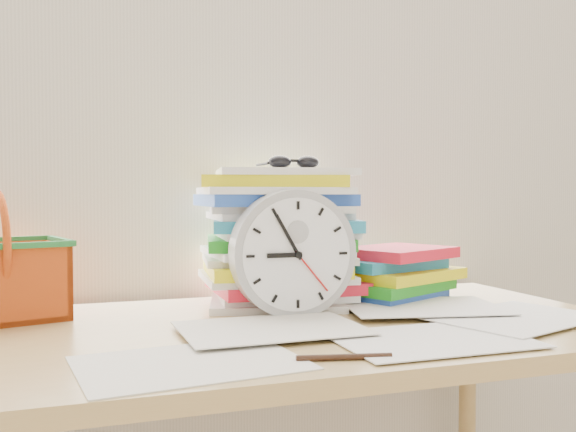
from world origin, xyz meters
name	(u,v)px	position (x,y,z in m)	size (l,w,h in m)	color
curtain	(217,64)	(0.00, 1.98, 1.30)	(2.40, 0.01, 2.50)	silver
desk	(265,366)	(0.00, 1.60, 0.68)	(1.40, 0.70, 0.75)	tan
paper_stack	(279,237)	(0.10, 1.80, 0.90)	(0.33, 0.28, 0.29)	white
clock	(293,253)	(0.08, 1.66, 0.87)	(0.25, 0.25, 0.05)	#A8A8A8
sunglasses	(294,162)	(0.12, 1.77, 1.06)	(0.13, 0.11, 0.03)	black
book_stack	(391,274)	(0.35, 1.77, 0.81)	(0.28, 0.22, 0.12)	white
pen	(344,357)	(0.03, 1.33, 0.75)	(0.01, 0.01, 0.14)	black
scattered_papers	(265,322)	(0.00, 1.60, 0.76)	(1.26, 0.42, 0.02)	white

